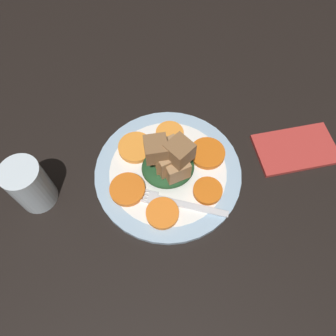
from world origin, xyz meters
TOP-DOWN VIEW (x-y plane):
  - table_slab at (0.00, 0.00)cm, footprint 120.00×120.00cm
  - plate at (0.00, 0.00)cm, footprint 26.66×26.66cm
  - carrot_slice_0 at (1.88, 7.50)cm, footprint 5.33×5.33cm
  - carrot_slice_1 at (-4.99, 5.75)cm, footprint 6.50×6.50cm
  - carrot_slice_2 at (-7.73, -2.43)cm, footprint 6.22×6.22cm
  - carrot_slice_3 at (-2.61, -7.98)cm, footprint 5.57×5.57cm
  - carrot_slice_4 at (5.91, -5.53)cm, footprint 5.13×5.13cm
  - carrot_slice_5 at (7.82, 1.84)cm, footprint 6.50×6.50cm
  - center_pile at (0.05, -0.32)cm, footprint 9.42×8.48cm
  - fork at (-0.69, -6.12)cm, footprint 17.77×9.58cm
  - water_glass at (-23.21, -0.31)cm, footprint 6.42×6.42cm
  - napkin at (24.82, -0.00)cm, footprint 15.11×9.06cm

SIDE VIEW (x-z plane):
  - table_slab at x=0.00cm, z-range 0.00..2.00cm
  - napkin at x=24.82cm, z-range 2.00..2.80cm
  - plate at x=0.00cm, z-range 1.99..3.04cm
  - fork at x=-0.69cm, z-range 3.10..3.50cm
  - carrot_slice_0 at x=1.88cm, z-range 3.10..4.07cm
  - carrot_slice_1 at x=-4.99cm, z-range 3.10..4.07cm
  - carrot_slice_2 at x=-7.73cm, z-range 3.10..4.07cm
  - carrot_slice_3 at x=-2.61cm, z-range 3.10..4.07cm
  - carrot_slice_4 at x=5.91cm, z-range 3.10..4.07cm
  - carrot_slice_5 at x=7.82cm, z-range 3.10..4.07cm
  - water_glass at x=-23.21cm, z-range 2.00..11.87cm
  - center_pile at x=0.05cm, z-range 2.18..12.35cm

